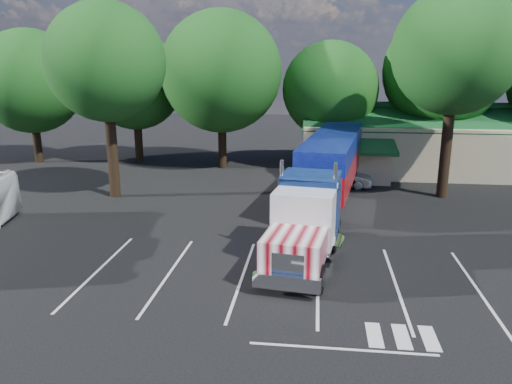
# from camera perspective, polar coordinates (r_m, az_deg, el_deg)

# --- Properties ---
(ground) EXTENTS (120.00, 120.00, 0.00)m
(ground) POSITION_cam_1_polar(r_m,az_deg,el_deg) (27.05, 0.28, -4.50)
(ground) COLOR black
(ground) RESTS_ON ground
(event_hall) EXTENTS (24.20, 14.12, 5.55)m
(event_hall) POSITION_cam_1_polar(r_m,az_deg,el_deg) (45.00, 20.80, 5.24)
(event_hall) COLOR tan
(event_hall) RESTS_ON ground
(tree_row_a) EXTENTS (9.00, 9.00, 11.68)m
(tree_row_a) POSITION_cam_1_polar(r_m,az_deg,el_deg) (48.76, -24.37, 11.44)
(tree_row_a) COLOR black
(tree_row_a) RESTS_ON ground
(tree_row_b) EXTENTS (8.40, 8.40, 11.35)m
(tree_row_b) POSITION_cam_1_polar(r_m,az_deg,el_deg) (46.05, -13.66, 12.15)
(tree_row_b) COLOR black
(tree_row_b) RESTS_ON ground
(tree_row_c) EXTENTS (10.00, 10.00, 13.05)m
(tree_row_c) POSITION_cam_1_polar(r_m,az_deg,el_deg) (42.32, -4.01, 13.55)
(tree_row_c) COLOR black
(tree_row_c) RESTS_ON ground
(tree_row_d) EXTENTS (8.00, 8.00, 10.60)m
(tree_row_d) POSITION_cam_1_polar(r_m,az_deg,el_deg) (42.94, 8.49, 11.50)
(tree_row_d) COLOR black
(tree_row_d) RESTS_ON ground
(tree_row_e) EXTENTS (9.60, 9.60, 12.90)m
(tree_row_e) POSITION_cam_1_polar(r_m,az_deg,el_deg) (44.52, 20.50, 12.80)
(tree_row_e) COLOR black
(tree_row_e) RESTS_ON ground
(tree_near_left) EXTENTS (7.60, 7.60, 12.65)m
(tree_near_left) POSITION_cam_1_polar(r_m,az_deg,el_deg) (34.12, -16.80, 13.98)
(tree_near_left) COLOR black
(tree_near_left) RESTS_ON ground
(tree_near_right) EXTENTS (8.00, 8.00, 13.50)m
(tree_near_right) POSITION_cam_1_polar(r_m,az_deg,el_deg) (34.92, 21.84, 14.64)
(tree_near_right) COLOR black
(tree_near_right) RESTS_ON ground
(semi_truck) EXTENTS (5.78, 21.93, 4.56)m
(semi_truck) POSITION_cam_1_polar(r_m,az_deg,el_deg) (29.99, 8.19, 2.41)
(semi_truck) COLOR black
(semi_truck) RESTS_ON ground
(woman) EXTENTS (0.56, 0.68, 1.62)m
(woman) POSITION_cam_1_polar(r_m,az_deg,el_deg) (24.09, 3.32, -4.96)
(woman) COLOR black
(woman) RESTS_ON ground
(bicycle) EXTENTS (0.70, 1.73, 0.89)m
(bicycle) POSITION_cam_1_polar(r_m,az_deg,el_deg) (27.87, 7.34, -3.07)
(bicycle) COLOR black
(bicycle) RESTS_ON ground
(silver_sedan) EXTENTS (4.35, 2.27, 1.37)m
(silver_sedan) POSITION_cam_1_polar(r_m,az_deg,el_deg) (36.85, 9.94, 1.63)
(silver_sedan) COLOR #A8AAB0
(silver_sedan) RESTS_ON ground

